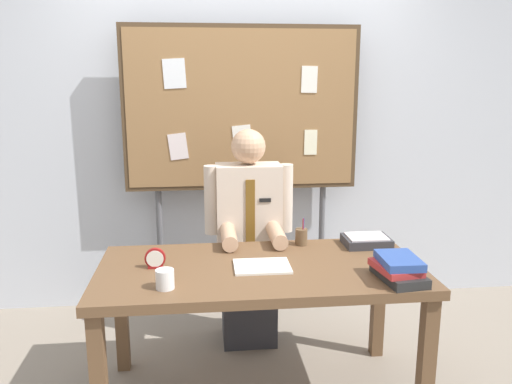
{
  "coord_description": "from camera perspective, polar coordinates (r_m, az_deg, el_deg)",
  "views": [
    {
      "loc": [
        -0.29,
        -2.5,
        1.7
      ],
      "look_at": [
        0.0,
        0.19,
        1.09
      ],
      "focal_mm": 36.31,
      "sensor_mm": 36.0,
      "label": 1
    }
  ],
  "objects": [
    {
      "name": "person",
      "position": [
        3.29,
        -0.8,
        -6.0
      ],
      "size": [
        0.55,
        0.56,
        1.39
      ],
      "color": "#2D2D33",
      "rests_on": "ground_plane"
    },
    {
      "name": "pen_holder",
      "position": [
        3.01,
        5.02,
        -4.92
      ],
      "size": [
        0.07,
        0.07,
        0.16
      ],
      "color": "brown",
      "rests_on": "desk"
    },
    {
      "name": "paper_tray",
      "position": [
        3.06,
        12.07,
        -5.27
      ],
      "size": [
        0.26,
        0.2,
        0.06
      ],
      "color": "#333338",
      "rests_on": "desk"
    },
    {
      "name": "open_notebook",
      "position": [
        2.67,
        0.67,
        -8.18
      ],
      "size": [
        0.29,
        0.22,
        0.01
      ],
      "primitive_type": "cube",
      "rotation": [
        0.0,
        0.0,
        -0.01
      ],
      "color": "white",
      "rests_on": "desk"
    },
    {
      "name": "desk_clock",
      "position": [
        2.7,
        -11.05,
        -7.27
      ],
      "size": [
        0.11,
        0.04,
        0.11
      ],
      "color": "maroon",
      "rests_on": "desk"
    },
    {
      "name": "coffee_mug",
      "position": [
        2.44,
        -10.0,
        -9.43
      ],
      "size": [
        0.09,
        0.09,
        0.09
      ],
      "primitive_type": "cylinder",
      "color": "white",
      "rests_on": "desk"
    },
    {
      "name": "desk",
      "position": [
        2.72,
        0.43,
        -9.88
      ],
      "size": [
        1.66,
        0.81,
        0.74
      ],
      "color": "brown",
      "rests_on": "ground_plane"
    },
    {
      "name": "back_wall",
      "position": [
        3.83,
        -1.82,
        7.4
      ],
      "size": [
        6.4,
        0.08,
        2.7
      ],
      "primitive_type": "cube",
      "color": "silver",
      "rests_on": "ground_plane"
    },
    {
      "name": "bulletin_board",
      "position": [
        3.62,
        -1.58,
        8.79
      ],
      "size": [
        1.63,
        0.09,
        2.04
      ],
      "color": "#4C3823",
      "rests_on": "ground_plane"
    },
    {
      "name": "book_stack",
      "position": [
        2.59,
        15.4,
        -8.15
      ],
      "size": [
        0.23,
        0.31,
        0.12
      ],
      "color": "#262626",
      "rests_on": "desk"
    }
  ]
}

